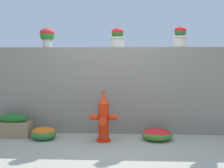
% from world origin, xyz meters
% --- Properties ---
extents(ground_plane, '(24.00, 24.00, 0.00)m').
position_xyz_m(ground_plane, '(0.00, 0.00, 0.00)').
color(ground_plane, '#A2A18C').
extents(stone_wall, '(5.76, 0.29, 1.64)m').
position_xyz_m(stone_wall, '(0.00, 1.29, 0.82)').
color(stone_wall, gray).
rests_on(stone_wall, ground).
extents(potted_plant_1, '(0.29, 0.29, 0.37)m').
position_xyz_m(potted_plant_1, '(-1.30, 1.27, 1.87)').
color(potted_plant_1, '#BAB0AF').
rests_on(potted_plant_1, stone_wall).
extents(potted_plant_2, '(0.29, 0.29, 0.37)m').
position_xyz_m(potted_plant_2, '(0.04, 1.29, 1.84)').
color(potted_plant_2, beige).
rests_on(potted_plant_2, stone_wall).
extents(potted_plant_3, '(0.28, 0.28, 0.39)m').
position_xyz_m(potted_plant_3, '(1.22, 1.27, 1.85)').
color(potted_plant_3, beige).
rests_on(potted_plant_3, stone_wall).
extents(fire_hydrant, '(0.47, 0.37, 0.87)m').
position_xyz_m(fire_hydrant, '(-0.18, 0.64, 0.40)').
color(fire_hydrant, red).
rests_on(fire_hydrant, ground).
extents(flower_bush_left, '(0.54, 0.48, 0.20)m').
position_xyz_m(flower_bush_left, '(0.75, 0.76, 0.10)').
color(flower_bush_left, '#407829').
rests_on(flower_bush_left, ground).
extents(flower_bush_right, '(0.45, 0.40, 0.23)m').
position_xyz_m(flower_bush_right, '(-1.24, 0.70, 0.12)').
color(flower_bush_right, '#357232').
rests_on(flower_bush_right, ground).
extents(planter_box, '(0.63, 0.26, 0.43)m').
position_xyz_m(planter_box, '(-1.84, 0.83, 0.20)').
color(planter_box, '#917652').
rests_on(planter_box, ground).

